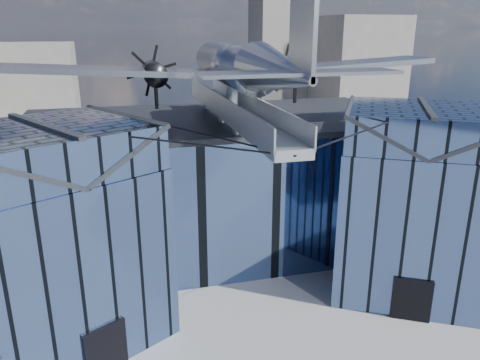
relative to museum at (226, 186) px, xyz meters
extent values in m
plane|color=gray|center=(0.00, -5.82, -5.54)|extent=(120.00, 120.00, 0.00)
cube|color=#476091|center=(0.00, 3.18, -0.79)|extent=(28.00, 14.00, 9.50)
cube|color=#282B30|center=(0.00, 3.18, 4.16)|extent=(28.00, 14.00, 0.40)
cube|color=#476091|center=(-10.50, -6.82, -0.79)|extent=(11.79, 11.43, 9.50)
cube|color=#476091|center=(-10.50, -6.82, 5.06)|extent=(11.56, 11.20, 2.20)
cube|color=#282B30|center=(-8.55, -5.69, 5.06)|extent=(7.98, 9.23, 2.40)
cube|color=#282B30|center=(-10.50, -6.82, 6.21)|extent=(4.30, 7.10, 0.18)
cube|color=black|center=(-8.48, -10.33, -4.24)|extent=(2.03, 1.32, 2.60)
cube|color=black|center=(-6.60, -4.57, -0.79)|extent=(0.34, 0.34, 9.50)
cube|color=#476091|center=(10.50, -6.82, -0.79)|extent=(11.79, 11.43, 9.50)
cube|color=#476091|center=(10.50, -6.82, 5.06)|extent=(11.56, 11.20, 2.20)
cube|color=#282B30|center=(8.55, -5.69, 5.06)|extent=(7.98, 9.23, 2.40)
cube|color=#282B30|center=(12.45, -7.94, 5.06)|extent=(7.98, 9.23, 2.40)
cube|color=#282B30|center=(10.50, -6.82, 6.21)|extent=(4.30, 7.10, 0.18)
cube|color=black|center=(8.48, -10.33, -4.24)|extent=(2.03, 1.32, 2.60)
cube|color=black|center=(6.60, -4.57, -0.79)|extent=(0.34, 0.34, 9.50)
cube|color=#989EA5|center=(0.00, -2.32, 5.56)|extent=(1.80, 21.00, 0.50)
cube|color=#989EA5|center=(-0.90, -2.32, 6.21)|extent=(0.08, 21.00, 1.10)
cube|color=#989EA5|center=(0.90, -2.32, 6.21)|extent=(0.08, 21.00, 1.10)
cylinder|color=#989EA5|center=(0.00, 7.18, 4.89)|extent=(0.44, 0.44, 1.35)
cylinder|color=#989EA5|center=(0.00, 1.18, 4.89)|extent=(0.44, 0.44, 1.35)
cylinder|color=#989EA5|center=(0.00, -2.82, 4.89)|extent=(0.44, 0.44, 1.35)
cylinder|color=#989EA5|center=(0.00, -1.82, 6.51)|extent=(0.70, 0.70, 1.40)
cylinder|color=black|center=(-5.25, -9.82, 5.86)|extent=(10.55, 6.08, 0.69)
cylinder|color=black|center=(5.25, -9.82, 5.86)|extent=(10.55, 6.08, 0.69)
cylinder|color=black|center=(-3.00, -4.32, 5.01)|extent=(6.09, 17.04, 1.19)
cylinder|color=black|center=(3.00, -4.32, 5.01)|extent=(6.09, 17.04, 1.19)
cylinder|color=#969BA2|center=(0.00, -1.82, 8.46)|extent=(2.50, 11.00, 2.50)
sphere|color=#969BA2|center=(0.00, 3.68, 8.46)|extent=(2.50, 2.50, 2.50)
cube|color=black|center=(0.00, 2.68, 9.15)|extent=(1.60, 1.40, 0.50)
cone|color=#969BA2|center=(0.00, -10.82, 8.76)|extent=(2.50, 7.00, 2.50)
cube|color=#969BA2|center=(0.00, -13.12, 10.36)|extent=(0.18, 2.40, 3.40)
cube|color=#969BA2|center=(0.00, -13.02, 8.96)|extent=(8.00, 1.80, 0.14)
cube|color=#969BA2|center=(-7.00, -0.82, 8.16)|extent=(14.00, 3.20, 1.08)
cylinder|color=black|center=(-4.60, -0.22, 7.91)|extent=(1.44, 3.20, 1.44)
cone|color=black|center=(-4.60, 1.58, 7.91)|extent=(0.70, 0.70, 0.70)
cube|color=black|center=(-4.60, 1.73, 7.91)|extent=(1.05, 0.06, 3.33)
cube|color=black|center=(-4.60, 1.73, 7.91)|extent=(2.53, 0.06, 2.53)
cube|color=black|center=(-4.60, 1.73, 7.91)|extent=(3.33, 0.06, 1.05)
cylinder|color=black|center=(-4.60, -0.82, 6.69)|extent=(0.24, 0.24, 1.75)
cube|color=#969BA2|center=(7.00, -0.82, 8.16)|extent=(14.00, 3.20, 1.08)
cylinder|color=black|center=(4.60, -0.22, 7.91)|extent=(1.44, 3.20, 1.44)
cone|color=black|center=(4.60, 1.58, 7.91)|extent=(0.70, 0.70, 0.70)
cube|color=black|center=(4.60, 1.73, 7.91)|extent=(1.05, 0.06, 3.33)
cube|color=black|center=(4.60, 1.73, 7.91)|extent=(2.53, 0.06, 2.53)
cube|color=black|center=(4.60, 1.73, 7.91)|extent=(3.33, 0.06, 1.05)
cylinder|color=black|center=(4.60, -0.82, 6.69)|extent=(0.24, 0.24, 1.75)
cube|color=slate|center=(32.00, 42.18, 3.46)|extent=(12.00, 14.00, 18.00)
cube|color=slate|center=(-20.00, 49.18, 1.46)|extent=(14.00, 10.00, 14.00)
cube|color=slate|center=(22.00, 52.18, 7.46)|extent=(9.00, 9.00, 26.00)
camera|label=1|loc=(-7.01, -30.40, 10.64)|focal=35.00mm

